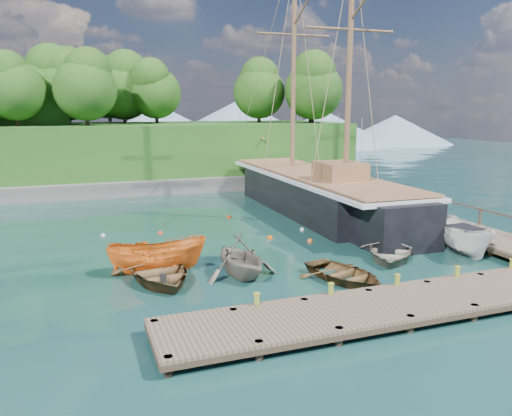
{
  "coord_description": "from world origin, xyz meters",
  "views": [
    {
      "loc": [
        -9.84,
        -21.0,
        7.59
      ],
      "look_at": [
        -0.36,
        4.96,
        2.0
      ],
      "focal_mm": 35.0,
      "sensor_mm": 36.0,
      "label": 1
    }
  ],
  "objects_px": {
    "motorboat_orange": "(158,273)",
    "schooner": "(315,195)",
    "rowboat_1": "(241,276)",
    "rowboat_2": "(344,281)",
    "rowboat_3": "(390,258)",
    "cabin_boat_white": "(462,253)",
    "rowboat_0": "(158,280)"
  },
  "relations": [
    {
      "from": "rowboat_1",
      "to": "motorboat_orange",
      "type": "relative_size",
      "value": 0.86
    },
    {
      "from": "rowboat_3",
      "to": "schooner",
      "type": "xyz_separation_m",
      "value": [
        1.66,
        11.76,
        1.24
      ]
    },
    {
      "from": "rowboat_2",
      "to": "cabin_boat_white",
      "type": "xyz_separation_m",
      "value": [
        8.05,
        1.62,
        0.0
      ]
    },
    {
      "from": "cabin_boat_white",
      "to": "schooner",
      "type": "distance_m",
      "value": 12.63
    },
    {
      "from": "rowboat_2",
      "to": "schooner",
      "type": "relative_size",
      "value": 0.14
    },
    {
      "from": "rowboat_1",
      "to": "schooner",
      "type": "bearing_deg",
      "value": 42.35
    },
    {
      "from": "rowboat_3",
      "to": "cabin_boat_white",
      "type": "distance_m",
      "value": 4.19
    },
    {
      "from": "rowboat_3",
      "to": "motorboat_orange",
      "type": "xyz_separation_m",
      "value": [
        -11.52,
        1.8,
        0.0
      ]
    },
    {
      "from": "motorboat_orange",
      "to": "schooner",
      "type": "height_order",
      "value": "schooner"
    },
    {
      "from": "rowboat_2",
      "to": "cabin_boat_white",
      "type": "height_order",
      "value": "cabin_boat_white"
    },
    {
      "from": "rowboat_2",
      "to": "rowboat_3",
      "type": "distance_m",
      "value": 4.46
    },
    {
      "from": "motorboat_orange",
      "to": "cabin_boat_white",
      "type": "relative_size",
      "value": 0.89
    },
    {
      "from": "rowboat_0",
      "to": "motorboat_orange",
      "type": "xyz_separation_m",
      "value": [
        0.16,
        1.1,
        0.0
      ]
    },
    {
      "from": "rowboat_0",
      "to": "rowboat_2",
      "type": "bearing_deg",
      "value": -27.87
    },
    {
      "from": "cabin_boat_white",
      "to": "rowboat_3",
      "type": "bearing_deg",
      "value": -172.59
    },
    {
      "from": "rowboat_1",
      "to": "rowboat_2",
      "type": "relative_size",
      "value": 0.95
    },
    {
      "from": "rowboat_0",
      "to": "motorboat_orange",
      "type": "bearing_deg",
      "value": 73.97
    },
    {
      "from": "rowboat_0",
      "to": "rowboat_2",
      "type": "relative_size",
      "value": 1.2
    },
    {
      "from": "schooner",
      "to": "rowboat_0",
      "type": "bearing_deg",
      "value": -139.58
    },
    {
      "from": "rowboat_2",
      "to": "rowboat_3",
      "type": "relative_size",
      "value": 0.9
    },
    {
      "from": "rowboat_1",
      "to": "rowboat_2",
      "type": "xyz_separation_m",
      "value": [
        4.16,
        -2.19,
        0.0
      ]
    },
    {
      "from": "rowboat_1",
      "to": "cabin_boat_white",
      "type": "xyz_separation_m",
      "value": [
        12.2,
        -0.57,
        0.0
      ]
    },
    {
      "from": "rowboat_1",
      "to": "schooner",
      "type": "relative_size",
      "value": 0.13
    },
    {
      "from": "rowboat_1",
      "to": "rowboat_2",
      "type": "bearing_deg",
      "value": -35.85
    },
    {
      "from": "rowboat_0",
      "to": "schooner",
      "type": "bearing_deg",
      "value": 32.0
    },
    {
      "from": "cabin_boat_white",
      "to": "schooner",
      "type": "bearing_deg",
      "value": 116.47
    },
    {
      "from": "motorboat_orange",
      "to": "rowboat_2",
      "type": "bearing_deg",
      "value": -109.2
    },
    {
      "from": "rowboat_1",
      "to": "cabin_boat_white",
      "type": "height_order",
      "value": "rowboat_1"
    },
    {
      "from": "rowboat_3",
      "to": "schooner",
      "type": "relative_size",
      "value": 0.15
    },
    {
      "from": "rowboat_3",
      "to": "cabin_boat_white",
      "type": "xyz_separation_m",
      "value": [
        4.16,
        -0.56,
        0.0
      ]
    },
    {
      "from": "rowboat_1",
      "to": "motorboat_orange",
      "type": "bearing_deg",
      "value": 144.83
    },
    {
      "from": "rowboat_1",
      "to": "cabin_boat_white",
      "type": "relative_size",
      "value": 0.77
    }
  ]
}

